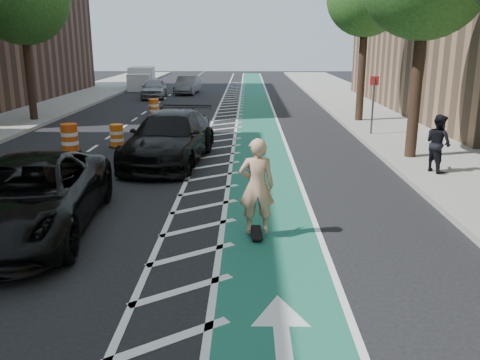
{
  "coord_description": "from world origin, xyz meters",
  "views": [
    {
      "loc": [
        2.53,
        -8.69,
        3.82
      ],
      "look_at": [
        2.38,
        1.25,
        1.1
      ],
      "focal_mm": 38.0,
      "sensor_mm": 36.0,
      "label": 1
    }
  ],
  "objects_px": {
    "skateboarder": "(257,186)",
    "suv_near": "(28,197)",
    "suv_far": "(170,138)",
    "barrel_a": "(70,139)"
  },
  "relations": [
    {
      "from": "skateboarder",
      "to": "suv_near",
      "type": "height_order",
      "value": "skateboarder"
    },
    {
      "from": "skateboarder",
      "to": "suv_far",
      "type": "xyz_separation_m",
      "value": [
        -2.71,
        6.58,
        -0.27
      ]
    },
    {
      "from": "suv_near",
      "to": "suv_far",
      "type": "distance_m",
      "value": 6.72
    },
    {
      "from": "suv_far",
      "to": "barrel_a",
      "type": "relative_size",
      "value": 5.49
    },
    {
      "from": "suv_near",
      "to": "barrel_a",
      "type": "xyz_separation_m",
      "value": [
        -1.87,
        7.93,
        -0.3
      ]
    },
    {
      "from": "skateboarder",
      "to": "suv_near",
      "type": "relative_size",
      "value": 0.35
    },
    {
      "from": "suv_near",
      "to": "suv_far",
      "type": "height_order",
      "value": "suv_far"
    },
    {
      "from": "suv_near",
      "to": "suv_far",
      "type": "bearing_deg",
      "value": 68.29
    },
    {
      "from": "suv_far",
      "to": "barrel_a",
      "type": "height_order",
      "value": "suv_far"
    },
    {
      "from": "skateboarder",
      "to": "suv_far",
      "type": "relative_size",
      "value": 0.35
    }
  ]
}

